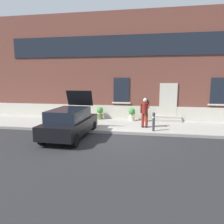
# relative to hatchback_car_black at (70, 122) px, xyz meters

# --- Properties ---
(ground_plane) EXTENTS (80.00, 80.00, 0.00)m
(ground_plane) POSITION_rel_hatchback_car_black_xyz_m (2.34, 0.17, -0.80)
(ground_plane) COLOR #232326
(sidewalk) EXTENTS (24.00, 3.60, 0.15)m
(sidewalk) POSITION_rel_hatchback_car_black_xyz_m (2.34, 2.97, -0.72)
(sidewalk) COLOR #99968E
(sidewalk) RESTS_ON ground
(curb_edge) EXTENTS (24.00, 0.12, 0.15)m
(curb_edge) POSITION_rel_hatchback_car_black_xyz_m (2.34, 1.11, -0.72)
(curb_edge) COLOR gray
(curb_edge) RESTS_ON ground
(building_facade) EXTENTS (24.00, 1.52, 7.50)m
(building_facade) POSITION_rel_hatchback_car_black_xyz_m (2.34, 5.46, 2.93)
(building_facade) COLOR brown
(building_facade) RESTS_ON ground
(entrance_stoop) EXTENTS (1.80, 0.64, 0.32)m
(entrance_stoop) POSITION_rel_hatchback_car_black_xyz_m (5.19, 4.51, -0.52)
(entrance_stoop) COLOR #9E998E
(entrance_stoop) RESTS_ON sidewalk
(hatchback_car_black) EXTENTS (1.88, 4.11, 2.34)m
(hatchback_car_black) POSITION_rel_hatchback_car_black_xyz_m (0.00, 0.00, 0.00)
(hatchback_car_black) COLOR black
(hatchback_car_black) RESTS_ON ground
(bollard_near_person) EXTENTS (0.15, 0.15, 1.04)m
(bollard_near_person) POSITION_rel_hatchback_car_black_xyz_m (4.20, 1.52, -0.09)
(bollard_near_person) COLOR #333338
(bollard_near_person) RESTS_ON sidewalk
(bollard_far_left) EXTENTS (0.15, 0.15, 1.04)m
(bollard_far_left) POSITION_rel_hatchback_car_black_xyz_m (0.33, 1.52, -0.09)
(bollard_far_left) COLOR #333338
(bollard_far_left) RESTS_ON sidewalk
(person_on_phone) EXTENTS (0.51, 0.51, 1.74)m
(person_on_phone) POSITION_rel_hatchback_car_black_xyz_m (3.70, 2.25, 0.35)
(person_on_phone) COLOR maroon
(person_on_phone) RESTS_ON sidewalk
(planter_charcoal) EXTENTS (0.44, 0.44, 0.86)m
(planter_charcoal) POSITION_rel_hatchback_car_black_xyz_m (-1.72, 4.28, -0.19)
(planter_charcoal) COLOR #2D2D30
(planter_charcoal) RESTS_ON sidewalk
(planter_olive) EXTENTS (0.44, 0.44, 0.86)m
(planter_olive) POSITION_rel_hatchback_car_black_xyz_m (0.54, 4.34, -0.19)
(planter_olive) COLOR #606B38
(planter_olive) RESTS_ON sidewalk
(planter_cream) EXTENTS (0.44, 0.44, 0.86)m
(planter_cream) POSITION_rel_hatchback_car_black_xyz_m (2.80, 4.17, -0.19)
(planter_cream) COLOR beige
(planter_cream) RESTS_ON sidewalk
(planter_terracotta) EXTENTS (0.44, 0.44, 0.86)m
(planter_terracotta) POSITION_rel_hatchback_car_black_xyz_m (3.66, 4.12, -0.19)
(planter_terracotta) COLOR #B25B38
(planter_terracotta) RESTS_ON sidewalk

